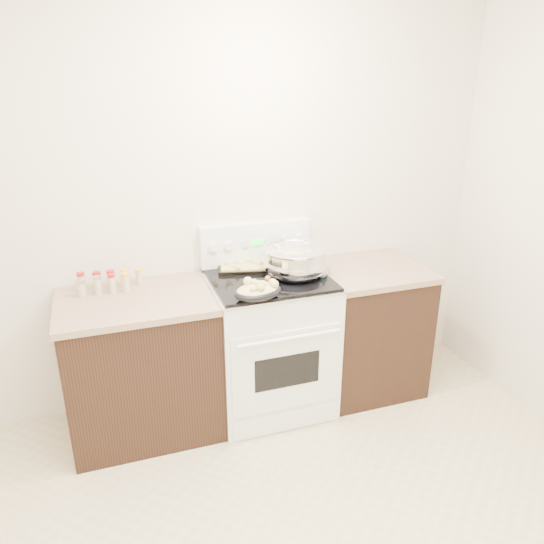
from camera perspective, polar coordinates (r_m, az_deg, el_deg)
name	(u,v)px	position (r m, az deg, el deg)	size (l,w,h in m)	color
room_shell	(305,230)	(1.74, 3.58, 4.54)	(4.10, 3.60, 2.75)	silver
counter_left	(143,365)	(3.45, -13.71, -9.65)	(0.93, 0.67, 0.92)	black
counter_right	(366,327)	(3.85, 10.11, -5.88)	(0.73, 0.67, 0.92)	black
kitchen_range	(269,340)	(3.56, -0.28, -7.34)	(0.78, 0.73, 1.22)	white
mixing_bowl	(295,261)	(3.38, 2.49, 1.18)	(0.48, 0.48, 0.24)	silver
roasting_pan	(258,290)	(3.05, -1.52, -1.99)	(0.33, 0.26, 0.12)	black
baking_sheet	(245,266)	(3.51, -2.95, 0.68)	(0.40, 0.32, 0.06)	black
wooden_spoon	(271,277)	(3.35, -0.16, -0.49)	(0.18, 0.22, 0.04)	tan
blue_ladle	(323,271)	(3.40, 5.47, 0.12)	(0.18, 0.22, 0.09)	#7AA4B6
spice_jars	(108,282)	(3.36, -17.26, -1.00)	(0.39, 0.15, 0.13)	#BFB28C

